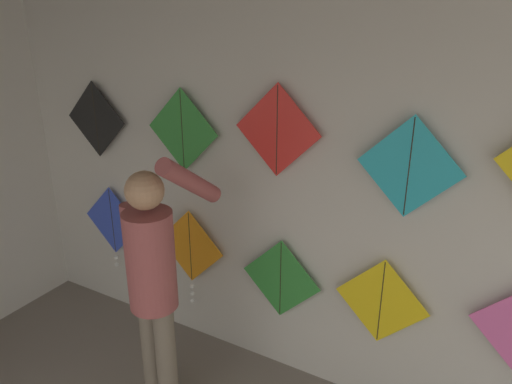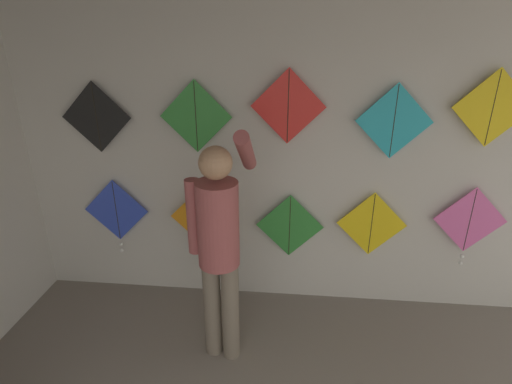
% 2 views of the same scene
% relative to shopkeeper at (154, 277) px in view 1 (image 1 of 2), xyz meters
% --- Properties ---
extents(back_panel, '(5.57, 0.06, 2.80)m').
position_rel_shopkeeper_xyz_m(back_panel, '(0.46, 0.84, 0.35)').
color(back_panel, beige).
rests_on(back_panel, ground).
extents(shopkeeper, '(0.47, 0.62, 1.87)m').
position_rel_shopkeeper_xyz_m(shopkeeper, '(0.00, 0.00, 0.00)').
color(shopkeeper, '#726656').
rests_on(shopkeeper, ground).
extents(kite_0, '(0.62, 0.04, 0.75)m').
position_rel_shopkeeper_xyz_m(kite_0, '(-1.13, 0.75, -0.20)').
color(kite_0, blue).
extents(kite_1, '(0.62, 0.04, 0.82)m').
position_rel_shopkeeper_xyz_m(kite_1, '(-0.29, 0.75, -0.24)').
color(kite_1, orange).
extents(kite_2, '(0.62, 0.01, 0.62)m').
position_rel_shopkeeper_xyz_m(kite_2, '(0.51, 0.75, -0.26)').
color(kite_2, '#338C38').
extents(kite_3, '(0.62, 0.01, 0.62)m').
position_rel_shopkeeper_xyz_m(kite_3, '(1.23, 0.75, -0.20)').
color(kite_3, yellow).
extents(kite_5, '(0.62, 0.01, 0.62)m').
position_rel_shopkeeper_xyz_m(kite_5, '(-1.18, 0.75, 0.70)').
color(kite_5, black).
extents(kite_6, '(0.62, 0.01, 0.62)m').
position_rel_shopkeeper_xyz_m(kite_6, '(-0.31, 0.75, 0.73)').
color(kite_6, '#338C38').
extents(kite_7, '(0.62, 0.01, 0.62)m').
position_rel_shopkeeper_xyz_m(kite_7, '(0.46, 0.75, 0.83)').
color(kite_7, red).
extents(kite_8, '(0.62, 0.01, 0.62)m').
position_rel_shopkeeper_xyz_m(kite_8, '(1.31, 0.75, 0.72)').
color(kite_8, '#28B2C6').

